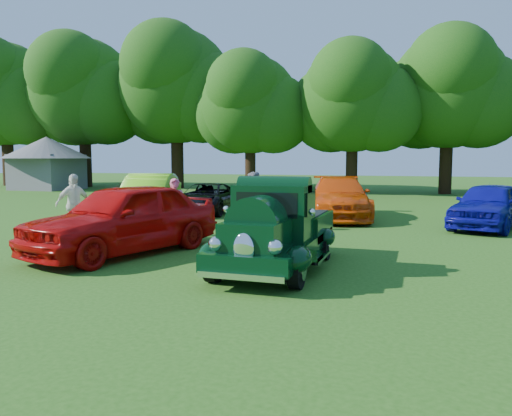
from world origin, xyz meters
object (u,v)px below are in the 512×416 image
(back_car_black, at_px, (207,198))
(back_car_lime, at_px, (149,194))
(spectator_white, at_px, (74,204))
(hero_pickup, at_px, (277,232))
(gazebo, at_px, (47,157))
(spectator_grey, at_px, (255,201))
(red_convertible, at_px, (124,218))
(back_car_orange, at_px, (339,198))
(spectator_pink, at_px, (175,207))
(back_car_blue, at_px, (489,205))

(back_car_black, bearing_deg, back_car_lime, -157.58)
(back_car_lime, bearing_deg, spectator_white, -99.52)
(hero_pickup, distance_m, gazebo, 31.39)
(hero_pickup, relative_size, gazebo, 0.70)
(spectator_grey, xyz_separation_m, spectator_white, (-4.87, -2.50, -0.02))
(red_convertible, height_order, back_car_orange, red_convertible)
(red_convertible, bearing_deg, spectator_white, 162.65)
(hero_pickup, bearing_deg, red_convertible, 173.78)
(back_car_orange, bearing_deg, gazebo, 141.96)
(spectator_pink, relative_size, spectator_grey, 0.91)
(red_convertible, xyz_separation_m, back_car_lime, (-3.80, 7.74, -0.02))
(spectator_pink, bearing_deg, red_convertible, -110.92)
(back_car_black, xyz_separation_m, spectator_pink, (1.62, -5.94, 0.22))
(hero_pickup, distance_m, back_car_black, 10.80)
(hero_pickup, xyz_separation_m, spectator_white, (-7.01, 2.56, 0.15))
(spectator_pink, bearing_deg, gazebo, 115.15)
(back_car_orange, xyz_separation_m, back_car_blue, (5.08, -1.28, -0.04))
(spectator_pink, height_order, gazebo, gazebo)
(spectator_white, distance_m, gazebo, 24.59)
(back_car_lime, distance_m, spectator_white, 5.64)
(spectator_white, bearing_deg, back_car_blue, -36.11)
(hero_pickup, height_order, back_car_black, hero_pickup)
(red_convertible, bearing_deg, spectator_grey, 86.39)
(spectator_grey, bearing_deg, spectator_pink, -123.65)
(back_car_black, height_order, spectator_white, spectator_white)
(back_car_orange, relative_size, gazebo, 0.85)
(spectator_white, bearing_deg, spectator_pink, -46.67)
(back_car_orange, height_order, back_car_blue, back_car_orange)
(spectator_pink, xyz_separation_m, spectator_white, (-3.00, -0.72, 0.06))
(back_car_lime, distance_m, back_car_black, 2.34)
(back_car_orange, relative_size, back_car_blue, 1.24)
(spectator_pink, bearing_deg, back_car_lime, 104.02)
(hero_pickup, height_order, red_convertible, hero_pickup)
(back_car_orange, height_order, spectator_grey, spectator_grey)
(back_car_blue, distance_m, spectator_pink, 10.07)
(back_car_orange, distance_m, spectator_pink, 7.04)
(hero_pickup, distance_m, spectator_grey, 5.50)
(back_car_blue, relative_size, spectator_grey, 2.38)
(spectator_white, bearing_deg, back_car_black, 18.19)
(back_car_black, xyz_separation_m, back_car_blue, (10.58, -1.34, 0.13))
(back_car_lime, relative_size, spectator_white, 2.78)
(gazebo, bearing_deg, spectator_pink, -41.74)
(hero_pickup, xyz_separation_m, spectator_grey, (-2.14, 5.07, 0.17))
(hero_pickup, height_order, back_car_orange, hero_pickup)
(spectator_grey, bearing_deg, spectator_white, -140.21)
(back_car_lime, bearing_deg, gazebo, 125.04)
(red_convertible, xyz_separation_m, gazebo, (-19.64, 20.28, 1.55))
(hero_pickup, distance_m, back_car_orange, 9.16)
(hero_pickup, bearing_deg, back_car_lime, 133.35)
(spectator_grey, height_order, gazebo, gazebo)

